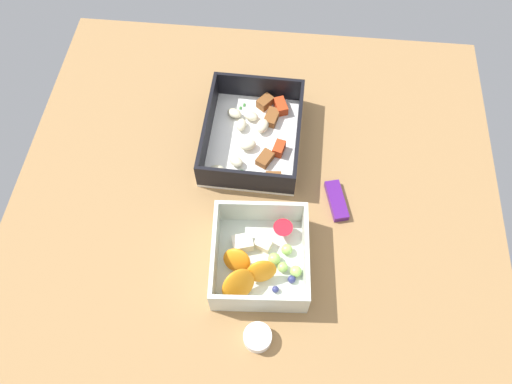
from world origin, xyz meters
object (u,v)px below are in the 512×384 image
pasta_container (254,135)px  paper_cup_liner (258,337)px  candy_bar (336,201)px  fruit_bowl (259,260)px

pasta_container → paper_cup_liner: (33.97, 3.91, -0.69)cm
candy_bar → paper_cup_liner: bearing=-24.8°
pasta_container → fruit_bowl: fruit_bowl is taller
fruit_bowl → pasta_container: bearing=-172.3°
pasta_container → paper_cup_liner: 34.20cm
candy_bar → pasta_container: bearing=-126.8°
pasta_container → candy_bar: bearing=54.3°
fruit_bowl → paper_cup_liner: bearing=4.2°
pasta_container → candy_bar: pasta_container is taller
pasta_container → paper_cup_liner: bearing=7.7°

